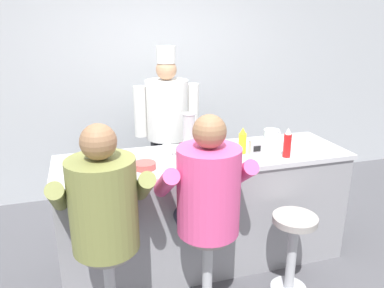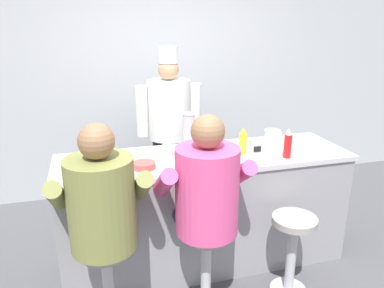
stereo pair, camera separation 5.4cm
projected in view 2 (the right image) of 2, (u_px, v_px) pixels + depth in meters
ground_plane at (217, 283)px, 3.05m from camera, size 20.00×20.00×0.00m
wall_back at (164, 81)px, 4.47m from camera, size 10.00×0.06×2.70m
diner_counter at (205, 209)px, 3.23m from camera, size 2.42×0.72×0.99m
ketchup_bottle_red at (288, 144)px, 2.99m from camera, size 0.06×0.06×0.24m
mustard_bottle_yellow at (243, 142)px, 3.09m from camera, size 0.06×0.06×0.22m
hot_sauce_bottle_orange at (221, 155)px, 2.87m from camera, size 0.04×0.04×0.14m
water_pitcher_clear at (272, 140)px, 3.15m from camera, size 0.15×0.13×0.18m
breakfast_plate at (97, 165)px, 2.83m from camera, size 0.23×0.23×0.05m
cereal_bowl at (144, 165)px, 2.79m from camera, size 0.17×0.17×0.05m
coffee_mug_white at (168, 150)px, 3.05m from camera, size 0.13×0.08×0.09m
cup_stack_steel at (189, 134)px, 3.04m from camera, size 0.11×0.11×0.35m
napkin_dispenser_chrome at (256, 148)px, 3.05m from camera, size 0.10×0.06×0.13m
diner_seated_olive at (102, 207)px, 2.37m from camera, size 0.64×0.64×1.47m
diner_seated_pink at (205, 194)px, 2.54m from camera, size 0.65×0.64×1.48m
empty_stool_round at (293, 243)px, 2.83m from camera, size 0.34×0.34×0.65m
cook_in_whites_near at (169, 124)px, 4.02m from camera, size 0.70×0.45×1.80m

